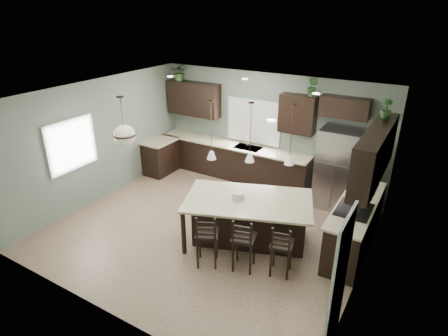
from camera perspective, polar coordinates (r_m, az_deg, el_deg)
ground at (r=7.94m, az=-2.12°, el=-9.15°), size 6.00×6.00×0.00m
pantry_door at (r=5.24m, az=17.06°, el=-16.44°), size 0.04×0.82×2.04m
window_back at (r=9.64m, az=4.57°, el=7.10°), size 1.35×0.02×1.00m
window_left at (r=8.62m, az=-22.29°, el=3.29°), size 0.02×1.10×1.00m
left_return_cabs at (r=10.40m, az=-9.66°, el=1.66°), size 0.60×0.90×0.90m
left_return_countertop at (r=10.22m, az=-9.75°, el=4.08°), size 0.66×0.96×0.04m
back_lower_cabs at (r=9.97m, az=1.32°, el=1.03°), size 4.20×0.60×0.90m
back_countertop at (r=9.78m, az=1.29°, el=3.53°), size 4.20×0.66×0.04m
sink_inset at (r=9.58m, az=3.64°, el=3.13°), size 0.70×0.45×0.01m
faucet at (r=9.51m, az=3.58°, el=3.89°), size 0.02×0.02×0.28m
back_upper_left at (r=10.28m, az=-4.66°, el=10.46°), size 1.55×0.34×0.90m
back_upper_right at (r=8.95m, az=11.16°, el=8.06°), size 0.85×0.34×0.90m
fridge_header at (r=8.60m, az=17.95°, el=8.78°), size 1.05×0.34×0.45m
right_lower_cabs at (r=7.58m, az=19.30°, el=-8.38°), size 0.60×2.35×0.90m
right_countertop at (r=7.35m, az=19.65°, el=-5.23°), size 0.66×2.35×0.04m
cooktop at (r=7.10m, az=19.19°, el=-6.01°), size 0.58×0.75×0.02m
wall_oven_front at (r=7.39m, az=16.51°, el=-8.85°), size 0.01×0.72×0.60m
right_upper_cabs at (r=6.91m, az=22.01°, el=1.99°), size 0.34×2.35×0.90m
microwave at (r=6.82m, az=20.68°, el=-1.77°), size 0.40×0.75×0.40m
refrigerator at (r=8.73m, az=17.04°, el=-0.13°), size 0.90×0.74×1.85m
kitchen_island at (r=7.32m, az=3.65°, el=-8.00°), size 2.69×2.09×0.92m
serving_dish at (r=7.08m, az=2.15°, el=-4.19°), size 0.24×0.24×0.14m
bar_stool_left at (r=6.69m, az=-2.59°, el=-10.74°), size 0.53×0.53×1.05m
bar_stool_center at (r=6.59m, az=3.06°, el=-11.35°), size 0.47×0.47×1.05m
bar_stool_right at (r=6.55m, az=8.75°, el=-12.16°), size 0.44×0.44×1.00m
pendant_left at (r=6.66m, az=-1.97°, el=5.74°), size 0.17×0.17×1.10m
pendant_center at (r=6.56m, az=4.05°, el=5.39°), size 0.17×0.17×1.10m
pendant_right at (r=6.52m, az=10.19°, el=4.97°), size 0.17×0.17×1.10m
chandelier at (r=7.17m, az=-15.15°, el=6.84°), size 0.45×0.45×0.96m
plant_back_left at (r=10.36m, az=-6.80°, el=14.32°), size 0.53×0.50×0.46m
plant_back_right at (r=8.67m, az=13.36°, el=11.92°), size 0.29×0.27×0.44m
plant_right_wall at (r=7.40m, az=23.51°, el=8.28°), size 0.24×0.24×0.36m
room_shell at (r=7.15m, az=-2.33°, el=2.34°), size 6.00×6.00×6.00m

